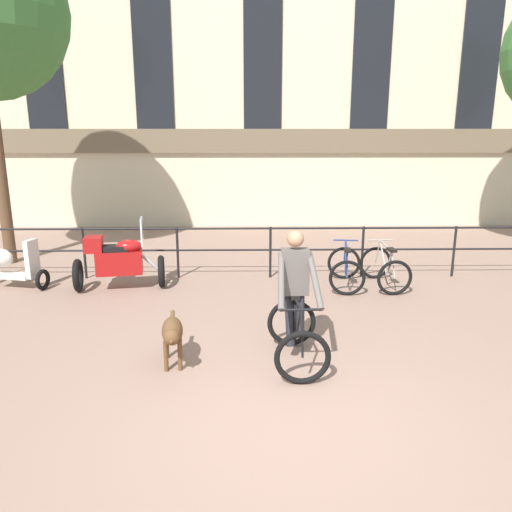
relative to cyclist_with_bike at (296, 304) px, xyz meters
The scene contains 9 objects.
ground_plane 1.67m from the cyclist_with_bike, 96.04° to the right, with size 60.00×60.00×0.00m, color #8E7060.
canal_railing 3.73m from the cyclist_with_bike, 92.39° to the left, with size 15.05×0.05×1.05m.
building_facade 10.31m from the cyclist_with_bike, 90.94° to the left, with size 18.00×0.72×9.51m.
cyclist_with_bike is the anchor object (origin of this frame).
dog 1.62m from the cyclist_with_bike, behind, with size 0.34×1.01×0.65m.
parked_motorcycle 4.28m from the cyclist_with_bike, 135.35° to the left, with size 1.73×0.87×1.35m.
parked_bicycle_near_lamp 3.34m from the cyclist_with_bike, 67.78° to the left, with size 0.80×1.19×0.86m.
parked_bicycle_mid_left 3.69m from the cyclist_with_bike, 56.80° to the left, with size 0.75×1.16×0.86m.
parked_scooter 5.99m from the cyclist_with_bike, 148.52° to the left, with size 1.34×0.67×0.96m.
Camera 1 is at (-0.47, -4.59, 2.96)m, focal length 35.00 mm.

